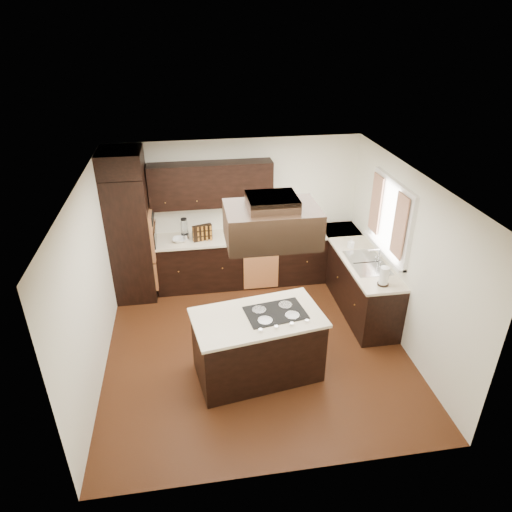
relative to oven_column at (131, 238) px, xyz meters
name	(u,v)px	position (x,y,z in m)	size (l,w,h in m)	color
floor	(256,346)	(1.78, -1.71, -1.07)	(4.20, 4.20, 0.02)	#5B2D15
ceiling	(256,180)	(1.78, -1.71, 1.45)	(4.20, 4.20, 0.02)	silver
wall_back	(237,211)	(1.78, 0.40, 0.19)	(4.20, 0.02, 2.50)	white
wall_front	(291,384)	(1.78, -3.81, 0.19)	(4.20, 0.02, 2.50)	white
wall_left	(91,284)	(-0.33, -1.71, 0.19)	(0.02, 4.20, 2.50)	white
wall_right	(405,259)	(3.88, -1.71, 0.19)	(0.02, 4.20, 2.50)	white
oven_column	(131,238)	(0.00, 0.00, 0.00)	(0.65, 0.75, 2.12)	black
wall_oven_face	(153,233)	(0.35, 0.00, 0.06)	(0.05, 0.62, 0.78)	#D48349
base_cabinets_back	(242,260)	(1.81, 0.09, -0.62)	(2.93, 0.60, 0.88)	black
base_cabinets_right	(356,278)	(3.58, -0.80, -0.62)	(0.60, 2.40, 0.88)	black
countertop_back	(241,237)	(1.81, 0.08, -0.16)	(2.93, 0.63, 0.04)	#F3E4C4
countertop_right	(358,253)	(3.56, -0.80, -0.16)	(0.63, 2.40, 0.04)	#F3E4C4
upper_cabinets	(211,185)	(1.34, 0.23, 0.75)	(2.00, 0.34, 0.72)	black
dishwasher_front	(261,269)	(2.10, -0.20, -0.66)	(0.60, 0.05, 0.72)	#D48349
window_frame	(390,217)	(3.85, -1.16, 0.59)	(0.06, 1.32, 1.12)	white
window_pane	(392,217)	(3.87, -1.16, 0.59)	(0.00, 1.20, 1.00)	white
curtain_left	(399,226)	(3.79, -1.57, 0.64)	(0.02, 0.34, 0.90)	beige
curtain_right	(376,204)	(3.79, -0.74, 0.64)	(0.02, 0.34, 0.90)	beige
sink_rim	(367,262)	(3.58, -1.16, -0.14)	(0.52, 0.84, 0.01)	silver
island	(258,347)	(1.71, -2.27, -0.62)	(1.56, 0.85, 0.88)	black
island_top	(258,318)	(1.71, -2.27, -0.16)	(1.62, 0.91, 0.04)	#F3E4C4
cooktop	(275,313)	(1.95, -2.23, -0.13)	(0.74, 0.49, 0.01)	black
range_hood	(272,225)	(1.88, -2.25, 1.10)	(1.05, 0.72, 0.42)	black
hood_duct	(272,202)	(1.88, -2.25, 1.38)	(0.55, 0.50, 0.13)	black
blender_base	(185,237)	(0.86, 0.08, -0.09)	(0.15, 0.15, 0.10)	silver
blender_pitcher	(184,227)	(0.86, 0.08, 0.09)	(0.13, 0.13, 0.26)	silver
spice_rack	(202,233)	(1.15, 0.02, -0.01)	(0.32, 0.08, 0.27)	black
mixing_bowl	(180,240)	(0.77, 0.03, -0.11)	(0.24, 0.24, 0.06)	white
soap_bottle	(351,243)	(3.49, -0.65, -0.05)	(0.08, 0.08, 0.18)	white
paper_towel	(384,276)	(3.56, -1.80, 0.00)	(0.13, 0.13, 0.28)	white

